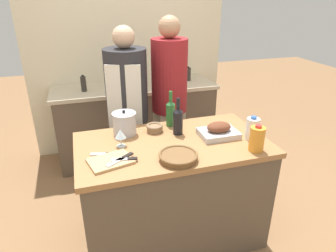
{
  "coord_description": "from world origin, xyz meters",
  "views": [
    {
      "loc": [
        -0.59,
        -1.84,
        1.86
      ],
      "look_at": [
        0.0,
        0.11,
        0.94
      ],
      "focal_mm": 32.0,
      "sensor_mm": 36.0,
      "label": 1
    }
  ],
  "objects_px": {
    "knife_chef": "(121,159)",
    "cutting_board": "(110,161)",
    "juice_jug": "(257,139)",
    "condiment_bottle_tall": "(84,84)",
    "roasting_pan": "(219,131)",
    "knife_paring": "(104,154)",
    "wine_glass_left": "(120,134)",
    "stock_pot": "(124,123)",
    "condiment_bottle_short": "(188,74)",
    "wine_bottle_green": "(178,120)",
    "milk_jug": "(252,129)",
    "person_cook_aproned": "(128,109)",
    "mixing_bowl": "(155,128)",
    "stand_mixer": "(134,76)",
    "wicker_basket": "(178,156)",
    "person_cook_guest": "(169,98)",
    "wine_bottle_dark": "(171,112)",
    "knife_bread": "(125,159)"
  },
  "relations": [
    {
      "from": "wine_bottle_green",
      "to": "knife_paring",
      "type": "distance_m",
      "value": 0.61
    },
    {
      "from": "cutting_board",
      "to": "wine_glass_left",
      "type": "distance_m",
      "value": 0.24
    },
    {
      "from": "juice_jug",
      "to": "condiment_bottle_short",
      "type": "height_order",
      "value": "condiment_bottle_short"
    },
    {
      "from": "milk_jug",
      "to": "knife_chef",
      "type": "relative_size",
      "value": 0.91
    },
    {
      "from": "knife_paring",
      "to": "condiment_bottle_tall",
      "type": "xyz_separation_m",
      "value": [
        -0.06,
        1.4,
        0.1
      ]
    },
    {
      "from": "wine_bottle_dark",
      "to": "stand_mixer",
      "type": "distance_m",
      "value": 1.12
    },
    {
      "from": "knife_chef",
      "to": "knife_bread",
      "type": "distance_m",
      "value": 0.03
    },
    {
      "from": "knife_bread",
      "to": "person_cook_guest",
      "type": "bearing_deg",
      "value": 57.96
    },
    {
      "from": "stock_pot",
      "to": "wine_bottle_green",
      "type": "relative_size",
      "value": 0.68
    },
    {
      "from": "stock_pot",
      "to": "condiment_bottle_short",
      "type": "distance_m",
      "value": 1.54
    },
    {
      "from": "condiment_bottle_short",
      "to": "person_cook_guest",
      "type": "height_order",
      "value": "person_cook_guest"
    },
    {
      "from": "wine_bottle_dark",
      "to": "wine_glass_left",
      "type": "relative_size",
      "value": 2.22
    },
    {
      "from": "mixing_bowl",
      "to": "milk_jug",
      "type": "xyz_separation_m",
      "value": [
        0.65,
        -0.33,
        0.05
      ]
    },
    {
      "from": "wicker_basket",
      "to": "knife_chef",
      "type": "height_order",
      "value": "wicker_basket"
    },
    {
      "from": "milk_jug",
      "to": "person_cook_aproned",
      "type": "height_order",
      "value": "person_cook_aproned"
    },
    {
      "from": "roasting_pan",
      "to": "knife_paring",
      "type": "xyz_separation_m",
      "value": [
        -0.86,
        -0.03,
        -0.04
      ]
    },
    {
      "from": "roasting_pan",
      "to": "stand_mixer",
      "type": "relative_size",
      "value": 1.02
    },
    {
      "from": "wine_bottle_green",
      "to": "mixing_bowl",
      "type": "bearing_deg",
      "value": 150.97
    },
    {
      "from": "condiment_bottle_tall",
      "to": "person_cook_aproned",
      "type": "xyz_separation_m",
      "value": [
        0.35,
        -0.67,
        -0.08
      ]
    },
    {
      "from": "juice_jug",
      "to": "milk_jug",
      "type": "distance_m",
      "value": 0.17
    },
    {
      "from": "cutting_board",
      "to": "stand_mixer",
      "type": "distance_m",
      "value": 1.63
    },
    {
      "from": "person_cook_aproned",
      "to": "person_cook_guest",
      "type": "distance_m",
      "value": 0.42
    },
    {
      "from": "mixing_bowl",
      "to": "knife_chef",
      "type": "height_order",
      "value": "mixing_bowl"
    },
    {
      "from": "knife_chef",
      "to": "cutting_board",
      "type": "bearing_deg",
      "value": 168.77
    },
    {
      "from": "condiment_bottle_tall",
      "to": "condiment_bottle_short",
      "type": "relative_size",
      "value": 1.05
    },
    {
      "from": "wine_bottle_dark",
      "to": "knife_paring",
      "type": "bearing_deg",
      "value": -150.3
    },
    {
      "from": "roasting_pan",
      "to": "wine_bottle_dark",
      "type": "bearing_deg",
      "value": 133.43
    },
    {
      "from": "milk_jug",
      "to": "person_cook_aproned",
      "type": "relative_size",
      "value": 0.11
    },
    {
      "from": "wine_bottle_green",
      "to": "condiment_bottle_short",
      "type": "relative_size",
      "value": 1.71
    },
    {
      "from": "mixing_bowl",
      "to": "condiment_bottle_short",
      "type": "height_order",
      "value": "condiment_bottle_short"
    },
    {
      "from": "stock_pot",
      "to": "juice_jug",
      "type": "bearing_deg",
      "value": -32.66
    },
    {
      "from": "stock_pot",
      "to": "knife_paring",
      "type": "xyz_separation_m",
      "value": [
        -0.19,
        -0.28,
        -0.08
      ]
    },
    {
      "from": "wine_glass_left",
      "to": "knife_paring",
      "type": "xyz_separation_m",
      "value": [
        -0.13,
        -0.08,
        -0.09
      ]
    },
    {
      "from": "wicker_basket",
      "to": "stand_mixer",
      "type": "xyz_separation_m",
      "value": [
        0.04,
        1.66,
        0.12
      ]
    },
    {
      "from": "wicker_basket",
      "to": "knife_bread",
      "type": "bearing_deg",
      "value": 166.91
    },
    {
      "from": "stock_pot",
      "to": "condiment_bottle_short",
      "type": "height_order",
      "value": "stock_pot"
    },
    {
      "from": "milk_jug",
      "to": "stand_mixer",
      "type": "height_order",
      "value": "stand_mixer"
    },
    {
      "from": "wicker_basket",
      "to": "milk_jug",
      "type": "distance_m",
      "value": 0.63
    },
    {
      "from": "condiment_bottle_tall",
      "to": "stand_mixer",
      "type": "bearing_deg",
      "value": 4.24
    },
    {
      "from": "mixing_bowl",
      "to": "condiment_bottle_tall",
      "type": "distance_m",
      "value": 1.25
    },
    {
      "from": "wine_bottle_green",
      "to": "wine_glass_left",
      "type": "height_order",
      "value": "wine_bottle_green"
    },
    {
      "from": "mixing_bowl",
      "to": "knife_bread",
      "type": "distance_m",
      "value": 0.49
    },
    {
      "from": "person_cook_aproned",
      "to": "stock_pot",
      "type": "bearing_deg",
      "value": -86.12
    },
    {
      "from": "wicker_basket",
      "to": "person_cook_guest",
      "type": "distance_m",
      "value": 1.04
    },
    {
      "from": "cutting_board",
      "to": "person_cook_guest",
      "type": "height_order",
      "value": "person_cook_guest"
    },
    {
      "from": "stand_mixer",
      "to": "person_cook_guest",
      "type": "xyz_separation_m",
      "value": [
        0.21,
        -0.65,
        -0.07
      ]
    },
    {
      "from": "wine_glass_left",
      "to": "person_cook_guest",
      "type": "distance_m",
      "value": 0.91
    },
    {
      "from": "juice_jug",
      "to": "condiment_bottle_tall",
      "type": "height_order",
      "value": "condiment_bottle_tall"
    },
    {
      "from": "knife_bread",
      "to": "condiment_bottle_short",
      "type": "height_order",
      "value": "condiment_bottle_short"
    },
    {
      "from": "person_cook_guest",
      "to": "juice_jug",
      "type": "bearing_deg",
      "value": -80.99
    }
  ]
}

